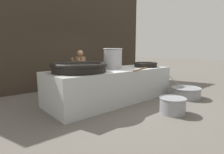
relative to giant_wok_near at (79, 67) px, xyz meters
name	(u,v)px	position (x,y,z in m)	size (l,w,h in m)	color
ground_plane	(112,100)	(1.15, 0.00, -1.11)	(60.00, 60.00, 0.00)	#666059
back_wall	(68,34)	(1.15, 2.80, 1.11)	(8.21, 0.24, 4.43)	#382D23
hearth_platform	(112,85)	(1.15, 0.00, -0.62)	(3.99, 1.57, 0.97)	#B2B7B7
giant_wok_near	(79,67)	(0.00, 0.00, 0.00)	(1.47, 1.47, 0.25)	black
giant_wok_far	(146,64)	(2.56, -0.18, -0.05)	(0.81, 0.81, 0.16)	black
stock_pot	(113,58)	(1.22, 0.04, 0.20)	(0.60, 0.60, 0.64)	#9E9EA3
stirring_paddle	(141,69)	(1.74, -0.66, -0.11)	(1.13, 0.51, 0.04)	brown
cook	(80,71)	(0.81, 1.31, -0.26)	(0.37, 0.57, 1.56)	#8C6647
prep_bowl_vegetables	(186,92)	(3.15, -1.41, -0.91)	(0.94, 1.22, 0.74)	gray
prep_bowl_meat	(173,105)	(1.49, -1.89, -0.89)	(0.65, 0.65, 0.40)	gray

